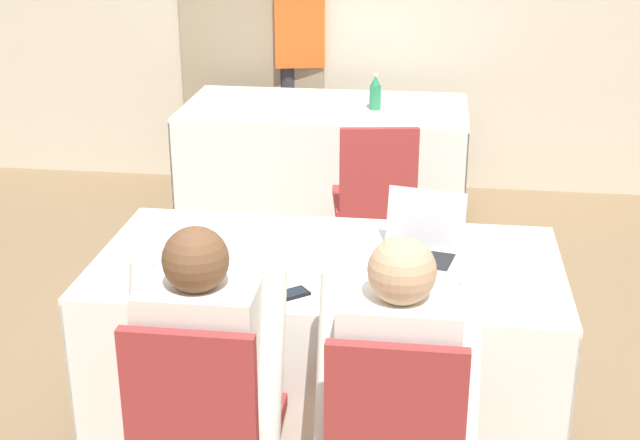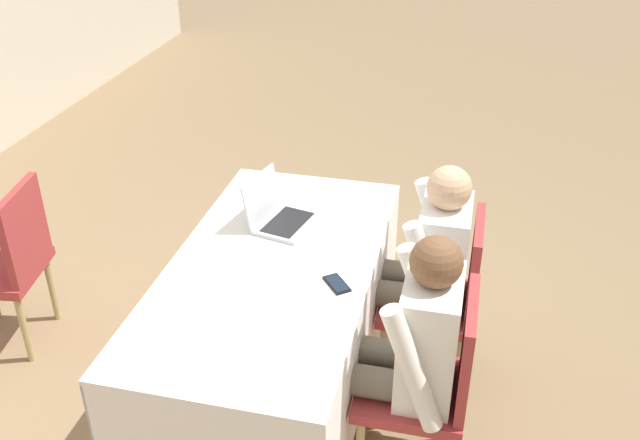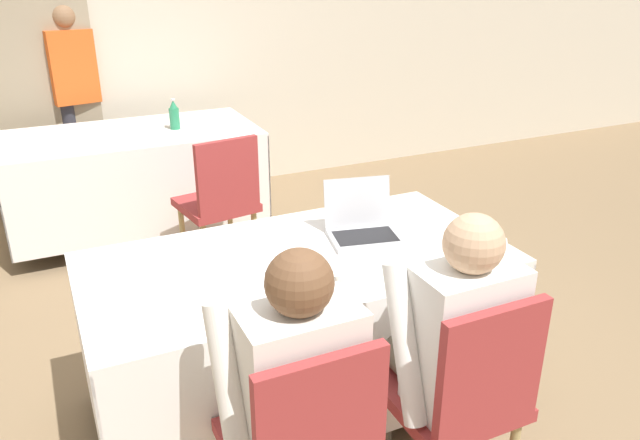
% 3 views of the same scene
% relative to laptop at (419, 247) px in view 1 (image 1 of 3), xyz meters
% --- Properties ---
extents(ground_plane, '(24.00, 24.00, 0.00)m').
position_rel_laptop_xyz_m(ground_plane, '(-0.34, -0.06, -0.81)').
color(ground_plane, '#846B4C').
extents(conference_table_near, '(1.76, 0.89, 0.76)m').
position_rel_laptop_xyz_m(conference_table_near, '(-0.34, -0.06, -0.22)').
color(conference_table_near, white).
rests_on(conference_table_near, ground_plane).
extents(conference_table_far, '(1.76, 0.89, 0.76)m').
position_rel_laptop_xyz_m(conference_table_far, '(-0.64, 2.25, -0.22)').
color(conference_table_far, white).
rests_on(conference_table_far, ground_plane).
extents(laptop, '(0.36, 0.33, 0.24)m').
position_rel_laptop_xyz_m(laptop, '(0.00, 0.00, 0.00)').
color(laptop, '#B7B7BC').
rests_on(laptop, conference_table_near).
extents(cell_phone, '(0.15, 0.14, 0.01)m').
position_rel_laptop_xyz_m(cell_phone, '(-0.44, -0.38, -0.04)').
color(cell_phone, black).
rests_on(cell_phone, conference_table_near).
extents(paper_beside_laptop, '(0.22, 0.30, 0.00)m').
position_rel_laptop_xyz_m(paper_beside_laptop, '(0.09, -0.06, -0.05)').
color(paper_beside_laptop, white).
rests_on(paper_beside_laptop, conference_table_near).
extents(water_bottle, '(0.07, 0.07, 0.22)m').
position_rel_laptop_xyz_m(water_bottle, '(-0.33, 2.21, 0.05)').
color(water_bottle, '#288456').
rests_on(water_bottle, conference_table_far).
extents(chair_near_left, '(0.44, 0.44, 0.91)m').
position_rel_laptop_xyz_m(chair_near_left, '(-0.64, -0.82, -0.30)').
color(chair_near_left, tan).
rests_on(chair_near_left, ground_plane).
extents(chair_far_spare, '(0.50, 0.50, 0.91)m').
position_rel_laptop_xyz_m(chair_far_spare, '(-0.26, 1.38, -0.30)').
color(chair_far_spare, tan).
rests_on(chair_far_spare, ground_plane).
extents(person_checkered_shirt, '(0.50, 0.52, 1.17)m').
position_rel_laptop_xyz_m(person_checkered_shirt, '(-0.64, -0.71, -0.14)').
color(person_checkered_shirt, '#665B4C').
rests_on(person_checkered_shirt, ground_plane).
extents(person_white_shirt, '(0.50, 0.52, 1.17)m').
position_rel_laptop_xyz_m(person_white_shirt, '(-0.04, -0.71, -0.14)').
color(person_white_shirt, '#665B4C').
rests_on(person_white_shirt, ground_plane).
extents(person_red_shirt, '(0.37, 0.26, 1.59)m').
position_rel_laptop_xyz_m(person_red_shirt, '(-0.91, 3.00, 0.11)').
color(person_red_shirt, '#33333D').
rests_on(person_red_shirt, ground_plane).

